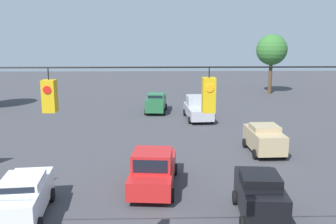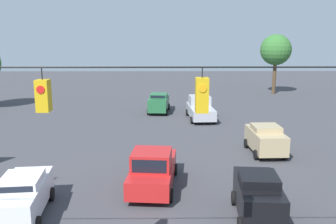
{
  "view_description": "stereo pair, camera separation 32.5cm",
  "coord_description": "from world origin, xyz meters",
  "px_view_note": "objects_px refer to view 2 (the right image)",
  "views": [
    {
      "loc": [
        1.28,
        10.27,
        7.79
      ],
      "look_at": [
        0.75,
        -9.82,
        3.59
      ],
      "focal_mm": 40.0,
      "sensor_mm": 36.0,
      "label": 1
    },
    {
      "loc": [
        0.95,
        10.28,
        7.79
      ],
      "look_at": [
        0.75,
        -9.82,
        3.59
      ],
      "focal_mm": 40.0,
      "sensor_mm": 36.0,
      "label": 2
    }
  ],
  "objects_px": {
    "traffic_cone_nearest": "(10,224)",
    "traffic_cone_second": "(34,196)",
    "pickup_truck_red_withflow_mid": "(153,170)",
    "pickup_truck_silver_oncoming_deep": "(200,109)",
    "traffic_cone_third": "(50,174)",
    "sedan_tan_oncoming_far": "(265,139)",
    "sedan_black_crossing_near": "(258,196)",
    "sedan_white_parked_shoulder": "(23,195)",
    "tree_horizon_left": "(276,50)",
    "sedan_green_withflow_deep": "(159,103)",
    "overhead_signal_span": "(201,156)"
  },
  "relations": [
    {
      "from": "traffic_cone_nearest",
      "to": "traffic_cone_second",
      "type": "height_order",
      "value": "same"
    },
    {
      "from": "pickup_truck_red_withflow_mid",
      "to": "traffic_cone_nearest",
      "type": "relative_size",
      "value": 7.6
    },
    {
      "from": "pickup_truck_silver_oncoming_deep",
      "to": "traffic_cone_third",
      "type": "xyz_separation_m",
      "value": [
        9.57,
        14.91,
        -0.62
      ]
    },
    {
      "from": "sedan_tan_oncoming_far",
      "to": "traffic_cone_second",
      "type": "relative_size",
      "value": 5.46
    },
    {
      "from": "sedan_tan_oncoming_far",
      "to": "sedan_black_crossing_near",
      "type": "height_order",
      "value": "sedan_black_crossing_near"
    },
    {
      "from": "sedan_white_parked_shoulder",
      "to": "tree_horizon_left",
      "type": "height_order",
      "value": "tree_horizon_left"
    },
    {
      "from": "pickup_truck_red_withflow_mid",
      "to": "pickup_truck_silver_oncoming_deep",
      "type": "height_order",
      "value": "same"
    },
    {
      "from": "sedan_green_withflow_deep",
      "to": "traffic_cone_third",
      "type": "xyz_separation_m",
      "value": [
        5.66,
        18.05,
        -0.64
      ]
    },
    {
      "from": "sedan_green_withflow_deep",
      "to": "traffic_cone_nearest",
      "type": "xyz_separation_m",
      "value": [
        5.65,
        23.45,
        -0.64
      ]
    },
    {
      "from": "sedan_tan_oncoming_far",
      "to": "sedan_black_crossing_near",
      "type": "relative_size",
      "value": 0.99
    },
    {
      "from": "pickup_truck_red_withflow_mid",
      "to": "pickup_truck_silver_oncoming_deep",
      "type": "relative_size",
      "value": 1.03
    },
    {
      "from": "pickup_truck_red_withflow_mid",
      "to": "tree_horizon_left",
      "type": "xyz_separation_m",
      "value": [
        -15.14,
        -30.95,
        4.76
      ]
    },
    {
      "from": "pickup_truck_silver_oncoming_deep",
      "to": "traffic_cone_nearest",
      "type": "bearing_deg",
      "value": 64.78
    },
    {
      "from": "sedan_white_parked_shoulder",
      "to": "pickup_truck_red_withflow_mid",
      "type": "relative_size",
      "value": 0.84
    },
    {
      "from": "traffic_cone_second",
      "to": "tree_horizon_left",
      "type": "height_order",
      "value": "tree_horizon_left"
    },
    {
      "from": "sedan_green_withflow_deep",
      "to": "sedan_black_crossing_near",
      "type": "height_order",
      "value": "sedan_black_crossing_near"
    },
    {
      "from": "sedan_white_parked_shoulder",
      "to": "pickup_truck_silver_oncoming_deep",
      "type": "relative_size",
      "value": 0.87
    },
    {
      "from": "traffic_cone_second",
      "to": "tree_horizon_left",
      "type": "distance_m",
      "value": 39.05
    },
    {
      "from": "sedan_tan_oncoming_far",
      "to": "traffic_cone_nearest",
      "type": "height_order",
      "value": "sedan_tan_oncoming_far"
    },
    {
      "from": "overhead_signal_span",
      "to": "sedan_tan_oncoming_far",
      "type": "xyz_separation_m",
      "value": [
        -5.74,
        -14.45,
        -3.65
      ]
    },
    {
      "from": "sedan_green_withflow_deep",
      "to": "pickup_truck_silver_oncoming_deep",
      "type": "height_order",
      "value": "pickup_truck_silver_oncoming_deep"
    },
    {
      "from": "traffic_cone_third",
      "to": "sedan_white_parked_shoulder",
      "type": "bearing_deg",
      "value": 91.0
    },
    {
      "from": "overhead_signal_span",
      "to": "traffic_cone_nearest",
      "type": "xyz_separation_m",
      "value": [
        7.16,
        -4.46,
        -4.29
      ]
    },
    {
      "from": "sedan_white_parked_shoulder",
      "to": "tree_horizon_left",
      "type": "xyz_separation_m",
      "value": [
        -20.69,
        -33.95,
        4.78
      ]
    },
    {
      "from": "pickup_truck_silver_oncoming_deep",
      "to": "sedan_green_withflow_deep",
      "type": "bearing_deg",
      "value": -38.74
    },
    {
      "from": "overhead_signal_span",
      "to": "pickup_truck_silver_oncoming_deep",
      "type": "distance_m",
      "value": 25.15
    },
    {
      "from": "sedan_black_crossing_near",
      "to": "traffic_cone_second",
      "type": "height_order",
      "value": "sedan_black_crossing_near"
    },
    {
      "from": "pickup_truck_red_withflow_mid",
      "to": "traffic_cone_third",
      "type": "xyz_separation_m",
      "value": [
        5.62,
        -1.02,
        -0.62
      ]
    },
    {
      "from": "overhead_signal_span",
      "to": "traffic_cone_second",
      "type": "relative_size",
      "value": 32.3
    },
    {
      "from": "traffic_cone_third",
      "to": "sedan_black_crossing_near",
      "type": "bearing_deg",
      "value": 156.94
    },
    {
      "from": "sedan_green_withflow_deep",
      "to": "traffic_cone_third",
      "type": "relative_size",
      "value": 6.1
    },
    {
      "from": "sedan_green_withflow_deep",
      "to": "sedan_white_parked_shoulder",
      "type": "relative_size",
      "value": 0.95
    },
    {
      "from": "traffic_cone_third",
      "to": "tree_horizon_left",
      "type": "height_order",
      "value": "tree_horizon_left"
    },
    {
      "from": "overhead_signal_span",
      "to": "pickup_truck_silver_oncoming_deep",
      "type": "xyz_separation_m",
      "value": [
        -2.4,
        -24.77,
        -3.67
      ]
    },
    {
      "from": "sedan_white_parked_shoulder",
      "to": "traffic_cone_third",
      "type": "height_order",
      "value": "sedan_white_parked_shoulder"
    },
    {
      "from": "tree_horizon_left",
      "to": "pickup_truck_silver_oncoming_deep",
      "type": "bearing_deg",
      "value": 53.31
    },
    {
      "from": "pickup_truck_red_withflow_mid",
      "to": "traffic_cone_nearest",
      "type": "xyz_separation_m",
      "value": [
        5.61,
        4.38,
        -0.62
      ]
    },
    {
      "from": "overhead_signal_span",
      "to": "sedan_tan_oncoming_far",
      "type": "bearing_deg",
      "value": -111.67
    },
    {
      "from": "sedan_white_parked_shoulder",
      "to": "overhead_signal_span",
      "type": "bearing_deg",
      "value": 140.63
    },
    {
      "from": "pickup_truck_red_withflow_mid",
      "to": "traffic_cone_third",
      "type": "bearing_deg",
      "value": -10.28
    },
    {
      "from": "overhead_signal_span",
      "to": "traffic_cone_third",
      "type": "bearing_deg",
      "value": -53.95
    },
    {
      "from": "pickup_truck_silver_oncoming_deep",
      "to": "traffic_cone_third",
      "type": "height_order",
      "value": "pickup_truck_silver_oncoming_deep"
    },
    {
      "from": "tree_horizon_left",
      "to": "sedan_black_crossing_near",
      "type": "bearing_deg",
      "value": 72.88
    },
    {
      "from": "traffic_cone_second",
      "to": "sedan_tan_oncoming_far",
      "type": "bearing_deg",
      "value": -150.18
    },
    {
      "from": "tree_horizon_left",
      "to": "traffic_cone_second",
      "type": "bearing_deg",
      "value": 57.68
    },
    {
      "from": "pickup_truck_red_withflow_mid",
      "to": "pickup_truck_silver_oncoming_deep",
      "type": "bearing_deg",
      "value": -103.94
    },
    {
      "from": "traffic_cone_third",
      "to": "overhead_signal_span",
      "type": "bearing_deg",
      "value": 126.05
    },
    {
      "from": "overhead_signal_span",
      "to": "traffic_cone_second",
      "type": "bearing_deg",
      "value": -44.99
    },
    {
      "from": "overhead_signal_span",
      "to": "traffic_cone_nearest",
      "type": "height_order",
      "value": "overhead_signal_span"
    },
    {
      "from": "sedan_tan_oncoming_far",
      "to": "sedan_black_crossing_near",
      "type": "bearing_deg",
      "value": 73.15
    }
  ]
}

